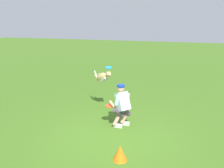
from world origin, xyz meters
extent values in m
plane|color=#436E1F|center=(0.00, 0.00, 0.00)|extent=(60.00, 60.00, 0.00)
cube|color=silver|center=(-0.16, -0.93, 0.05)|extent=(0.26, 0.10, 0.10)
cylinder|color=tan|center=(-0.12, -0.96, 0.24)|extent=(0.28, 0.31, 0.37)
cylinder|color=#564758|center=(-0.15, -0.91, 0.47)|extent=(0.37, 0.41, 0.37)
cube|color=silver|center=(0.01, -0.71, 0.05)|extent=(0.26, 0.10, 0.10)
cylinder|color=tan|center=(0.05, -0.74, 0.24)|extent=(0.28, 0.31, 0.37)
cylinder|color=#564758|center=(-0.01, -0.72, 0.47)|extent=(0.37, 0.41, 0.37)
cube|color=silver|center=(-0.10, -0.79, 0.81)|extent=(0.53, 0.52, 0.58)
cylinder|color=silver|center=(-0.21, -0.96, 0.87)|extent=(0.16, 0.16, 0.29)
cylinder|color=silver|center=(0.03, -0.65, 0.87)|extent=(0.16, 0.16, 0.29)
cylinder|color=tan|center=(0.21, -0.76, 0.69)|extent=(0.28, 0.24, 0.19)
cylinder|color=tan|center=(-0.19, -1.00, 0.71)|extent=(0.15, 0.16, 0.27)
sphere|color=tan|center=(-0.02, -0.86, 1.17)|extent=(0.21, 0.21, 0.21)
cylinder|color=#1839AD|center=(-0.02, -0.86, 1.26)|extent=(0.22, 0.22, 0.07)
cylinder|color=#1839AD|center=(0.05, -0.92, 1.23)|extent=(0.12, 0.12, 0.02)
ellipsoid|color=tan|center=(1.04, -2.12, 1.15)|extent=(0.71, 0.60, 0.53)
ellipsoid|color=silver|center=(0.91, -2.03, 1.12)|extent=(0.14, 0.20, 0.17)
sphere|color=tan|center=(0.71, -1.90, 1.33)|extent=(0.17, 0.17, 0.17)
cone|color=tan|center=(0.64, -1.85, 1.31)|extent=(0.12, 0.12, 0.09)
cone|color=tan|center=(0.76, -1.87, 1.41)|extent=(0.06, 0.06, 0.07)
cone|color=tan|center=(0.70, -1.96, 1.41)|extent=(0.06, 0.06, 0.07)
cylinder|color=silver|center=(0.94, -1.95, 1.11)|extent=(0.29, 0.22, 0.24)
cylinder|color=silver|center=(0.85, -2.09, 1.11)|extent=(0.29, 0.22, 0.24)
cylinder|color=tan|center=(1.24, -2.15, 1.11)|extent=(0.29, 0.22, 0.24)
cylinder|color=tan|center=(1.15, -2.29, 1.11)|extent=(0.29, 0.22, 0.24)
cylinder|color=silver|center=(1.36, -2.33, 1.20)|extent=(0.19, 0.15, 0.23)
cylinder|color=#1F98EB|center=(0.74, -1.96, 1.55)|extent=(0.33, 0.33, 0.07)
cylinder|color=#F24E20|center=(0.31, -0.81, 0.61)|extent=(0.38, 0.38, 0.04)
cone|color=orange|center=(-0.53, 0.93, 0.19)|extent=(0.33, 0.33, 0.37)
camera|label=1|loc=(-1.85, 5.57, 3.13)|focal=38.10mm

